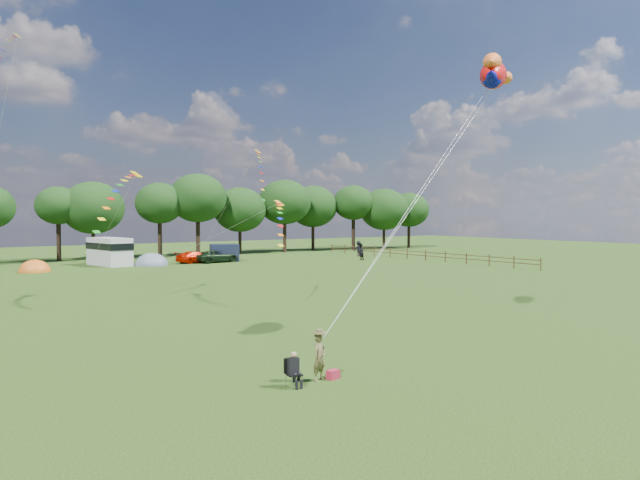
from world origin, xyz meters
TOP-DOWN VIEW (x-y plane):
  - ground_plane at (0.00, 0.00)m, footprint 180.00×180.00m
  - tree_line at (5.30, 54.99)m, footprint 102.98×10.98m
  - fence at (32.00, 34.50)m, footprint 0.12×33.12m
  - car_c at (9.43, 44.79)m, footprint 4.37×2.39m
  - car_d at (11.62, 44.16)m, footprint 5.10×2.78m
  - campervan_c at (0.97, 46.89)m, footprint 3.32×6.08m
  - tent_orange at (-6.71, 43.59)m, footprint 2.83×3.10m
  - tent_greyblue at (4.40, 44.19)m, footprint 3.44×3.77m
  - awning_navy at (13.04, 45.15)m, footprint 3.71×3.37m
  - kite_flyer at (-6.54, -1.32)m, footprint 0.64×0.52m
  - camp_chair at (-7.61, -1.43)m, footprint 0.51×0.51m
  - kite_bag at (-6.07, -1.41)m, footprint 0.46×0.35m
  - fish_kite at (5.13, 1.56)m, footprint 3.53×2.97m
  - streamer_kite_a at (-10.81, 29.80)m, footprint 3.24×5.55m
  - streamer_kite_b at (-5.99, 20.48)m, footprint 4.39×4.77m
  - streamer_kite_c at (2.37, 15.73)m, footprint 3.18×4.90m
  - walker_a at (26.37, 37.69)m, footprint 1.03×0.76m
  - walker_b at (30.15, 42.78)m, footprint 1.30×0.73m
  - streamer_kite_d at (6.21, 25.02)m, footprint 2.59×4.99m

SIDE VIEW (x-z plane):
  - ground_plane at x=0.00m, z-range 0.00..0.00m
  - tent_greyblue at x=4.40m, z-range -1.26..1.30m
  - tent_orange at x=-6.71m, z-range -1.09..1.13m
  - kite_bag at x=-6.07m, z-range 0.00..0.29m
  - car_c at x=9.43m, z-range 0.00..1.24m
  - camp_chair at x=-7.61m, z-range 0.10..1.20m
  - car_d at x=11.62m, z-range 0.00..1.33m
  - fence at x=32.00m, z-range 0.10..1.30m
  - kite_flyer at x=-6.54m, z-range 0.00..1.51m
  - awning_navy at x=13.04m, z-range 0.00..1.90m
  - walker_b at x=30.15m, z-range 0.00..1.91m
  - walker_a at x=26.37m, z-range 0.00..1.92m
  - campervan_c at x=0.97m, z-range 0.11..2.93m
  - streamer_kite_c at x=2.37m, z-range 3.86..6.66m
  - tree_line at x=5.30m, z-range 1.21..11.48m
  - streamer_kite_b at x=-5.99m, z-range 4.82..8.66m
  - streamer_kite_d at x=6.21m, z-range 6.91..11.16m
  - fish_kite at x=5.13m, z-range 10.70..12.67m
  - streamer_kite_a at x=-10.81m, z-range 13.33..19.07m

